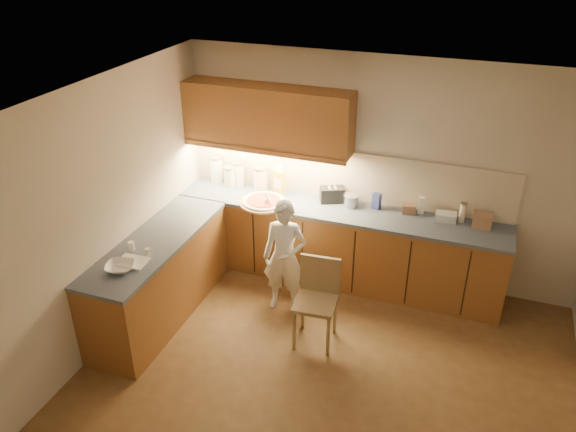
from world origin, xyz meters
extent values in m
plane|color=brown|center=(0.00, 0.00, 0.00)|extent=(4.50, 4.50, 0.00)
cube|color=beige|center=(0.00, 2.00, 1.30)|extent=(4.50, 0.04, 2.60)
cube|color=beige|center=(-2.25, 0.00, 1.30)|extent=(0.04, 4.00, 2.60)
cube|color=white|center=(0.00, 0.00, 2.60)|extent=(4.50, 4.00, 0.04)
cube|color=#955C2B|center=(-0.38, 1.70, 0.44)|extent=(3.75, 0.60, 0.88)
cube|color=#955C2B|center=(-1.95, 0.40, 0.44)|extent=(0.60, 2.00, 0.88)
cube|color=#495568|center=(-0.37, 1.70, 0.90)|extent=(3.77, 0.62, 0.04)
cube|color=#495568|center=(-1.95, 0.40, 0.90)|extent=(0.62, 2.02, 0.04)
cube|color=black|center=(-1.90, 1.40, 0.44)|extent=(0.02, 0.01, 0.80)
cube|color=black|center=(-1.30, 1.40, 0.44)|extent=(0.02, 0.01, 0.80)
cube|color=black|center=(-0.70, 1.40, 0.44)|extent=(0.02, 0.01, 0.80)
cube|color=black|center=(-0.10, 1.40, 0.44)|extent=(0.02, 0.01, 0.80)
cube|color=black|center=(0.50, 1.40, 0.44)|extent=(0.02, 0.01, 0.80)
cube|color=black|center=(1.10, 1.40, 0.44)|extent=(0.02, 0.01, 0.80)
cube|color=beige|center=(-0.38, 1.99, 1.21)|extent=(3.75, 0.02, 0.58)
cube|color=#955C2B|center=(-1.27, 1.82, 1.85)|extent=(1.95, 0.35, 0.70)
cube|color=#955C2B|center=(-1.27, 1.65, 1.50)|extent=(1.95, 0.02, 0.06)
cylinder|color=tan|center=(-1.22, 1.53, 0.93)|extent=(0.55, 0.55, 0.02)
cylinder|color=beige|center=(-1.22, 1.53, 0.95)|extent=(0.49, 0.49, 0.02)
cylinder|color=red|center=(-1.22, 1.53, 0.97)|extent=(0.39, 0.39, 0.01)
sphere|color=white|center=(-1.15, 1.48, 0.99)|extent=(0.07, 0.07, 0.07)
cylinder|color=white|center=(-1.10, 1.42, 1.03)|extent=(0.07, 0.13, 0.22)
imported|color=white|center=(-0.75, 0.95, 0.64)|extent=(0.50, 0.36, 1.29)
cylinder|color=tan|center=(-0.42, 0.33, 0.23)|extent=(0.04, 0.04, 0.45)
cylinder|color=tan|center=(-0.08, 0.36, 0.23)|extent=(0.04, 0.04, 0.45)
cylinder|color=tan|center=(-0.45, 0.67, 0.23)|extent=(0.04, 0.04, 0.45)
cylinder|color=tan|center=(-0.11, 0.70, 0.23)|extent=(0.04, 0.04, 0.45)
cube|color=tan|center=(-0.26, 0.52, 0.47)|extent=(0.43, 0.43, 0.04)
cube|color=tan|center=(-0.28, 0.70, 0.70)|extent=(0.41, 0.07, 0.40)
imported|color=white|center=(-1.95, -0.20, 0.95)|extent=(0.33, 0.33, 0.06)
cylinder|color=white|center=(-1.99, 1.90, 1.07)|extent=(0.15, 0.15, 0.31)
cylinder|color=gray|center=(-1.99, 1.90, 1.24)|extent=(0.16, 0.16, 0.02)
cylinder|color=white|center=(-1.78, 1.83, 1.04)|extent=(0.14, 0.14, 0.24)
cylinder|color=tan|center=(-1.78, 1.83, 1.17)|extent=(0.15, 0.15, 0.02)
cylinder|color=white|center=(-1.70, 1.89, 1.06)|extent=(0.15, 0.15, 0.29)
cylinder|color=gray|center=(-1.70, 1.89, 1.22)|extent=(0.16, 0.16, 0.02)
cylinder|color=white|center=(-1.40, 1.88, 1.05)|extent=(0.17, 0.17, 0.27)
cylinder|color=tan|center=(-1.40, 1.88, 1.20)|extent=(0.18, 0.18, 0.02)
cube|color=gold|center=(-1.14, 1.83, 1.07)|extent=(0.14, 0.12, 0.30)
cube|color=white|center=(-1.14, 1.83, 1.24)|extent=(0.09, 0.07, 0.05)
cube|color=black|center=(-0.50, 1.85, 1.01)|extent=(0.31, 0.25, 0.17)
cube|color=#B1B1B6|center=(-0.53, 1.84, 1.10)|extent=(0.08, 0.12, 0.00)
cube|color=#B1B1B6|center=(-0.47, 1.87, 1.10)|extent=(0.08, 0.12, 0.00)
cylinder|color=#A2A2A7|center=(-0.27, 1.81, 0.98)|extent=(0.17, 0.17, 0.13)
cylinder|color=#A2A2A7|center=(-0.27, 1.81, 1.05)|extent=(0.18, 0.18, 0.01)
cube|color=#2F3D8F|center=(0.02, 1.86, 1.01)|extent=(0.11, 0.09, 0.18)
cube|color=#9A7153|center=(0.38, 1.86, 0.97)|extent=(0.16, 0.13, 0.11)
cube|color=white|center=(0.50, 1.91, 1.02)|extent=(0.07, 0.07, 0.20)
cube|color=silver|center=(0.78, 1.83, 0.96)|extent=(0.23, 0.17, 0.09)
cylinder|color=white|center=(0.95, 1.86, 1.03)|extent=(0.07, 0.07, 0.21)
cylinder|color=gray|center=(0.95, 1.86, 1.14)|extent=(0.07, 0.07, 0.01)
cube|color=#A27757|center=(1.16, 1.83, 1.00)|extent=(0.20, 0.16, 0.15)
cube|color=white|center=(-1.92, -0.05, 0.93)|extent=(0.29, 0.23, 0.02)
cylinder|color=white|center=(-2.06, 0.15, 0.96)|extent=(0.07, 0.07, 0.09)
cylinder|color=silver|center=(-1.85, 0.12, 0.96)|extent=(0.06, 0.06, 0.07)
camera|label=1|loc=(1.01, -3.76, 3.82)|focal=35.00mm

